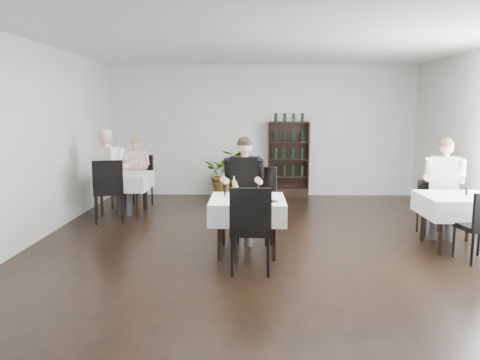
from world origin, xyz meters
name	(u,v)px	position (x,y,z in m)	size (l,w,h in m)	color
room_shell	(270,146)	(0.00, 0.00, 1.50)	(9.00, 9.00, 9.00)	black
wine_shelf	(288,160)	(0.60, 4.31, 0.85)	(0.90, 0.28, 1.75)	black
main_table	(247,209)	(-0.30, 0.00, 0.62)	(1.03, 1.03, 0.77)	black
left_table	(124,181)	(-2.70, 2.50, 0.62)	(0.98, 0.98, 0.77)	black
right_table	(457,206)	(2.70, 0.30, 0.62)	(0.98, 0.98, 0.77)	black
potted_tree	(227,173)	(-0.79, 4.18, 0.55)	(0.99, 0.86, 1.10)	#2B581E
main_chair_far	(258,199)	(-0.14, 0.67, 0.64)	(0.63, 0.64, 1.11)	black
main_chair_near	(251,224)	(-0.25, -0.86, 0.62)	(0.51, 0.51, 1.08)	black
left_chair_far	(140,177)	(-2.55, 3.15, 0.60)	(0.57, 0.57, 1.06)	black
left_chair_near	(108,187)	(-2.76, 1.71, 0.64)	(0.64, 0.64, 1.12)	black
right_chair_far	(431,204)	(2.64, 1.09, 0.49)	(0.39, 0.40, 0.86)	black
diner_main	(244,181)	(-0.36, 0.62, 0.92)	(0.63, 0.65, 1.59)	#3D3D44
diner_left_far	(136,167)	(-2.63, 3.17, 0.82)	(0.54, 0.55, 1.41)	#3D3D44
diner_left_near	(110,167)	(-2.81, 2.02, 0.96)	(0.74, 0.78, 1.65)	#3D3D44
diner_right_far	(444,180)	(2.78, 0.97, 0.90)	(0.69, 0.73, 1.55)	#3D3D44
plate_far	(254,195)	(-0.21, 0.14, 0.79)	(0.31, 0.31, 0.08)	white
plate_near	(252,199)	(-0.24, -0.17, 0.79)	(0.29, 0.29, 0.09)	white
pilsner_dark	(225,191)	(-0.61, -0.05, 0.88)	(0.06, 0.06, 0.26)	black
pilsner_lager	(234,189)	(-0.49, 0.10, 0.89)	(0.07, 0.07, 0.30)	gold
coke_bottle	(236,191)	(-0.45, 0.06, 0.86)	(0.06, 0.06, 0.22)	silver
napkin_cutlery	(269,201)	(-0.01, -0.23, 0.78)	(0.25, 0.23, 0.02)	black
pepper_mill	(467,191)	(2.85, 0.34, 0.82)	(0.04, 0.04, 0.11)	black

